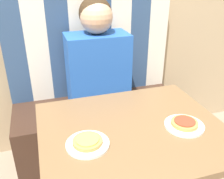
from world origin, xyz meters
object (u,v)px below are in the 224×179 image
object	(u,v)px
plate_right	(184,126)
pizza_left	(87,141)
person	(97,57)
plate_left	(88,144)
pizza_right	(185,123)

from	to	relation	value
plate_right	pizza_left	xyz separation A→B (m)	(-0.46, 0.00, 0.02)
person	plate_left	size ratio (longest dim) A/B	4.03
person	plate_left	xyz separation A→B (m)	(-0.23, -0.74, -0.12)
plate_left	pizza_left	size ratio (longest dim) A/B	1.47
plate_right	person	bearing A→B (deg)	107.45
plate_left	plate_right	xyz separation A→B (m)	(0.46, 0.00, 0.00)
person	plate_right	xyz separation A→B (m)	(0.23, -0.74, -0.12)
plate_left	pizza_right	distance (m)	0.46
person	plate_left	bearing A→B (deg)	-107.45
pizza_left	pizza_right	world-z (taller)	same
plate_left	pizza_left	bearing A→B (deg)	0.00
person	pizza_right	bearing A→B (deg)	-72.55
person	pizza_left	world-z (taller)	person
person	plate_right	world-z (taller)	person
plate_right	pizza_right	bearing A→B (deg)	180.00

